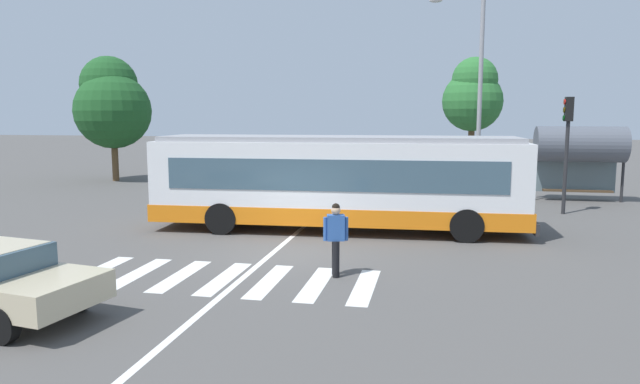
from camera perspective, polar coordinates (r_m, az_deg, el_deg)
name	(u,v)px	position (r m, az deg, el deg)	size (l,w,h in m)	color
ground_plane	(285,254)	(15.53, -3.46, -6.23)	(160.00, 160.00, 0.00)	#514F4C
city_transit_bus	(338,182)	(18.45, 1.77, 1.01)	(12.10, 3.13, 3.06)	black
pedestrian_crossing_street	(336,235)	(13.27, 1.58, -4.34)	(0.57, 0.40, 1.72)	black
parked_car_teal	(311,172)	(30.04, -0.90, 2.02)	(2.04, 4.58, 1.35)	black
parked_car_champagne	(363,173)	(29.39, 4.35, 1.87)	(1.95, 4.54, 1.35)	black
parked_car_silver	(415,175)	(28.99, 9.43, 1.71)	(2.21, 4.64, 1.35)	black
traffic_light_far_corner	(567,136)	(23.35, 23.45, 5.19)	(0.33, 0.32, 4.40)	#28282B
bus_stop_shelter	(580,146)	(27.21, 24.51, 4.23)	(3.70, 1.54, 3.25)	#28282B
twin_arm_street_lamp	(481,72)	(27.51, 15.75, 11.41)	(4.78, 0.32, 9.18)	#939399
background_tree_left	(112,103)	(34.64, -20.08, 8.33)	(4.24, 4.24, 7.05)	brown
background_tree_right	(473,95)	(34.36, 15.04, 9.30)	(3.45, 3.45, 7.02)	brown
crosswalk_painted_stripes	(224,278)	(13.47, -9.54, -8.49)	(6.95, 2.70, 0.01)	silver
lane_center_line	(290,238)	(17.51, -3.00, -4.62)	(0.16, 24.00, 0.01)	silver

